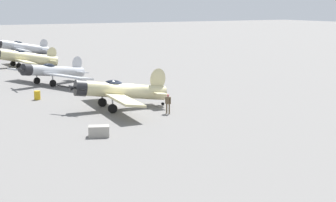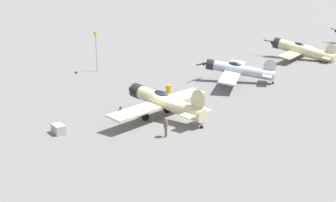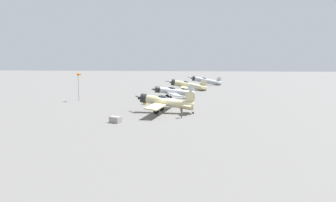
{
  "view_description": "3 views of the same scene",
  "coord_description": "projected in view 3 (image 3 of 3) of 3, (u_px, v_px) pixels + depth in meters",
  "views": [
    {
      "loc": [
        19.16,
        41.47,
        9.14
      ],
      "look_at": [
        -2.38,
        3.91,
        1.1
      ],
      "focal_mm": 55.78,
      "sensor_mm": 36.0,
      "label": 1
    },
    {
      "loc": [
        -22.83,
        34.46,
        13.6
      ],
      "look_at": [
        0.0,
        -0.0,
        1.8
      ],
      "focal_mm": 50.23,
      "sensor_mm": 36.0,
      "label": 2
    },
    {
      "loc": [
        -5.88,
        44.87,
        7.72
      ],
      "look_at": [
        0.0,
        -0.0,
        1.8
      ],
      "focal_mm": 32.3,
      "sensor_mm": 36.0,
      "label": 3
    }
  ],
  "objects": [
    {
      "name": "equipment_crate",
      "position": [
        115.0,
        120.0,
        38.46
      ],
      "size": [
        1.66,
        1.35,
        0.77
      ],
      "rotation": [
        0.0,
        0.0,
        2.74
      ],
      "color": "#9E998E",
      "rests_on": "ground_plane"
    },
    {
      "name": "ground_crew_mechanic",
      "position": [
        181.0,
        111.0,
        41.59
      ],
      "size": [
        0.34,
        0.64,
        1.69
      ],
      "rotation": [
        0.0,
        0.0,
        0.27
      ],
      "color": "brown",
      "rests_on": "ground_plane"
    },
    {
      "name": "ground_plane",
      "position": [
        168.0,
        113.0,
        45.87
      ],
      "size": [
        400.0,
        400.0,
        0.0
      ],
      "primitive_type": "plane",
      "color": "slate"
    },
    {
      "name": "fuel_drum",
      "position": [
        145.0,
        102.0,
        54.56
      ],
      "size": [
        0.64,
        0.64,
        0.87
      ],
      "color": "gold",
      "rests_on": "ground_plane"
    },
    {
      "name": "airplane_foreground",
      "position": [
        165.0,
        102.0,
        45.77
      ],
      "size": [
        9.64,
        12.33,
        3.53
      ],
      "rotation": [
        0.0,
        0.0,
        6.17
      ],
      "color": "beige",
      "rests_on": "ground_plane"
    },
    {
      "name": "windsock_mast",
      "position": [
        80.0,
        76.0,
        59.05
      ],
      "size": [
        1.68,
        1.61,
        5.5
      ],
      "color": "gray",
      "rests_on": "ground_plane"
    },
    {
      "name": "airplane_mid_apron",
      "position": [
        173.0,
        92.0,
        62.57
      ],
      "size": [
        8.68,
        13.43,
        3.08
      ],
      "rotation": [
        0.0,
        0.0,
        6.62
      ],
      "color": "#B7BABF",
      "rests_on": "ground_plane"
    },
    {
      "name": "airplane_outer_stand",
      "position": [
        205.0,
        81.0,
        99.93
      ],
      "size": [
        11.26,
        12.77,
        3.3
      ],
      "rotation": [
        0.0,
        0.0,
        6.3
      ],
      "color": "#B7BABF",
      "rests_on": "ground_plane"
    },
    {
      "name": "airplane_far_line",
      "position": [
        188.0,
        85.0,
        81.04
      ],
      "size": [
        11.37,
        12.24,
        3.34
      ],
      "rotation": [
        0.0,
        0.0,
        6.3
      ],
      "color": "beige",
      "rests_on": "ground_plane"
    }
  ]
}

